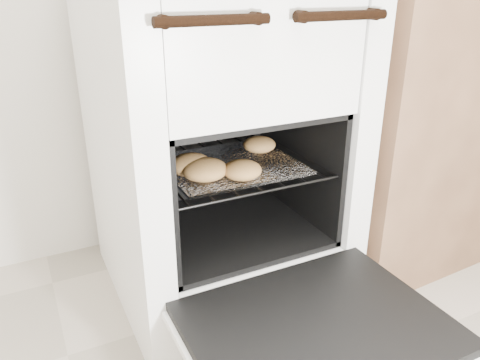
% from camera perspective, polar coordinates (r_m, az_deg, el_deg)
% --- Properties ---
extents(stove, '(0.61, 0.68, 0.93)m').
position_cam_1_polar(stove, '(1.31, -2.89, 4.32)').
color(stove, white).
rests_on(stove, ground).
extents(oven_door, '(0.55, 0.43, 0.04)m').
position_cam_1_polar(oven_door, '(1.04, 9.41, -17.58)').
color(oven_door, black).
rests_on(oven_door, stove).
extents(oven_rack, '(0.44, 0.43, 0.01)m').
position_cam_1_polar(oven_rack, '(1.26, -1.64, 1.95)').
color(oven_rack, black).
rests_on(oven_rack, stove).
extents(foil_sheet, '(0.35, 0.30, 0.01)m').
position_cam_1_polar(foil_sheet, '(1.24, -1.25, 1.91)').
color(foil_sheet, white).
rests_on(foil_sheet, oven_rack).
extents(baked_rolls, '(0.35, 0.26, 0.05)m').
position_cam_1_polar(baked_rolls, '(1.18, -2.53, 2.09)').
color(baked_rolls, '#B37F47').
rests_on(baked_rolls, foil_sheet).
extents(counter, '(0.94, 0.65, 0.91)m').
position_cam_1_polar(counter, '(1.77, 21.34, 7.78)').
color(counter, brown).
rests_on(counter, ground).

